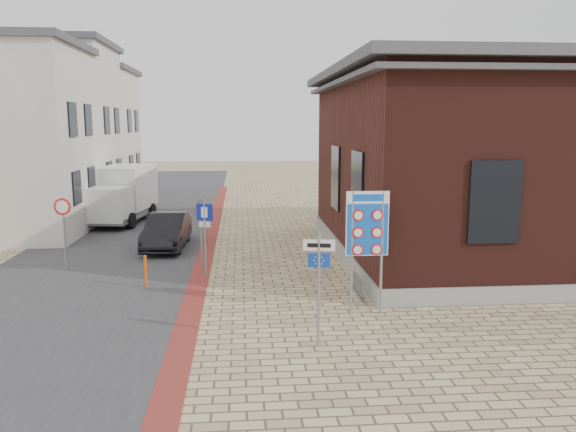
{
  "coord_description": "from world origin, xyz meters",
  "views": [
    {
      "loc": [
        -0.65,
        -13.1,
        4.85
      ],
      "look_at": [
        0.7,
        2.82,
        2.2
      ],
      "focal_mm": 35.0,
      "sensor_mm": 36.0,
      "label": 1
    }
  ],
  "objects": [
    {
      "name": "townhouse_far",
      "position": [
        -10.99,
        24.0,
        4.17
      ],
      "size": [
        7.4,
        6.4,
        8.3
      ],
      "color": "beige",
      "rests_on": "ground"
    },
    {
      "name": "bollard",
      "position": [
        -3.5,
        3.32,
        0.5
      ],
      "size": [
        0.11,
        0.11,
        0.99
      ],
      "primitive_type": "cylinder",
      "rotation": [
        0.0,
        0.0,
        -0.23
      ],
      "color": "#E8540C",
      "rests_on": "ground"
    },
    {
      "name": "box_truck",
      "position": [
        -6.48,
        14.84,
        1.42
      ],
      "size": [
        2.86,
        5.5,
        2.74
      ],
      "rotation": [
        0.0,
        0.0,
        -0.15
      ],
      "color": "slate",
      "rests_on": "ground"
    },
    {
      "name": "parking_sign",
      "position": [
        -1.8,
        4.5,
        1.64
      ],
      "size": [
        0.51,
        0.22,
        2.42
      ],
      "rotation": [
        0.0,
        0.0,
        -0.36
      ],
      "color": "gray",
      "rests_on": "ground"
    },
    {
      "name": "border_sign",
      "position": [
        2.5,
        0.5,
        2.31
      ],
      "size": [
        1.09,
        0.07,
        3.19
      ],
      "rotation": [
        0.0,
        0.0,
        0.0
      ],
      "color": "gray",
      "rests_on": "ground"
    },
    {
      "name": "brick_building",
      "position": [
        8.99,
        7.0,
        3.49
      ],
      "size": [
        13.0,
        13.0,
        6.8
      ],
      "color": "gray",
      "rests_on": "ground"
    },
    {
      "name": "sedan",
      "position": [
        -3.56,
        8.83,
        0.67
      ],
      "size": [
        1.6,
        4.14,
        1.35
      ],
      "primitive_type": "imported",
      "rotation": [
        0.0,
        0.0,
        -0.04
      ],
      "color": "black",
      "rests_on": "ground"
    },
    {
      "name": "townhouse_mid",
      "position": [
        -10.99,
        18.0,
        4.57
      ],
      "size": [
        7.4,
        6.4,
        9.1
      ],
      "color": "beige",
      "rests_on": "ground"
    },
    {
      "name": "curb_strip",
      "position": [
        -2.0,
        10.0,
        0.01
      ],
      "size": [
        0.6,
        40.0,
        0.02
      ],
      "primitive_type": "cube",
      "color": "maroon",
      "rests_on": "ground"
    },
    {
      "name": "yield_sign",
      "position": [
        -2.0,
        5.63,
        1.78
      ],
      "size": [
        0.83,
        0.2,
        2.34
      ],
      "rotation": [
        0.0,
        0.0,
        0.17
      ],
      "color": "gray",
      "rests_on": "ground"
    },
    {
      "name": "speed_sign",
      "position": [
        -6.5,
        5.68,
        1.63
      ],
      "size": [
        0.57,
        0.1,
        2.43
      ],
      "rotation": [
        0.0,
        0.0,
        -0.12
      ],
      "color": "gray",
      "rests_on": "ground"
    },
    {
      "name": "bike_rack",
      "position": [
        2.65,
        2.2,
        0.26
      ],
      "size": [
        0.08,
        1.8,
        0.6
      ],
      "color": "slate",
      "rests_on": "ground"
    },
    {
      "name": "road_strip",
      "position": [
        -5.5,
        15.0,
        0.01
      ],
      "size": [
        7.0,
        60.0,
        0.02
      ],
      "primitive_type": "cube",
      "color": "#38383A",
      "rests_on": "ground"
    },
    {
      "name": "ground",
      "position": [
        0.0,
        0.0,
        0.0
      ],
      "size": [
        120.0,
        120.0,
        0.0
      ],
      "primitive_type": "plane",
      "color": "tan",
      "rests_on": "ground"
    },
    {
      "name": "essen_sign",
      "position": [
        1.0,
        -1.5,
        1.7
      ],
      "size": [
        0.68,
        0.16,
        2.55
      ],
      "rotation": [
        0.0,
        0.0,
        -0.18
      ],
      "color": "gray",
      "rests_on": "ground"
    }
  ]
}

